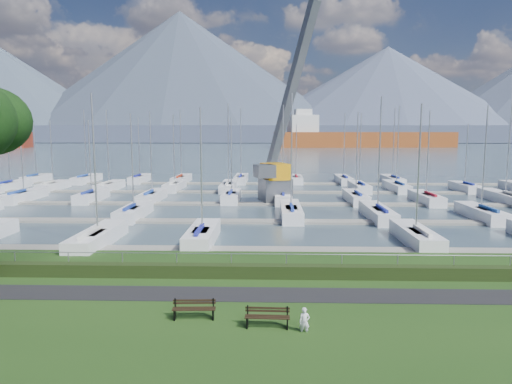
{
  "coord_description": "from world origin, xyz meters",
  "views": [
    {
      "loc": [
        1.05,
        -24.09,
        7.8
      ],
      "look_at": [
        0.0,
        12.0,
        3.0
      ],
      "focal_mm": 32.0,
      "sensor_mm": 36.0,
      "label": 1
    }
  ],
  "objects_px": {
    "person": "(304,318)",
    "bench_left": "(194,309)",
    "bench_right": "(267,317)",
    "crane": "(279,153)"
  },
  "relations": [
    {
      "from": "bench_left",
      "to": "person",
      "type": "bearing_deg",
      "value": -17.57
    },
    {
      "from": "person",
      "to": "bench_left",
      "type": "bearing_deg",
      "value": 164.71
    },
    {
      "from": "bench_left",
      "to": "bench_right",
      "type": "xyz_separation_m",
      "value": [
        3.08,
        -0.76,
        0.0
      ]
    },
    {
      "from": "bench_left",
      "to": "crane",
      "type": "distance_m",
      "value": 35.41
    },
    {
      "from": "crane",
      "to": "bench_left",
      "type": "bearing_deg",
      "value": -115.23
    },
    {
      "from": "bench_left",
      "to": "person",
      "type": "distance_m",
      "value": 4.68
    },
    {
      "from": "bench_left",
      "to": "person",
      "type": "height_order",
      "value": "person"
    },
    {
      "from": "bench_right",
      "to": "crane",
      "type": "bearing_deg",
      "value": 89.92
    },
    {
      "from": "bench_left",
      "to": "bench_right",
      "type": "height_order",
      "value": "same"
    },
    {
      "from": "bench_left",
      "to": "bench_right",
      "type": "relative_size",
      "value": 1.0
    }
  ]
}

